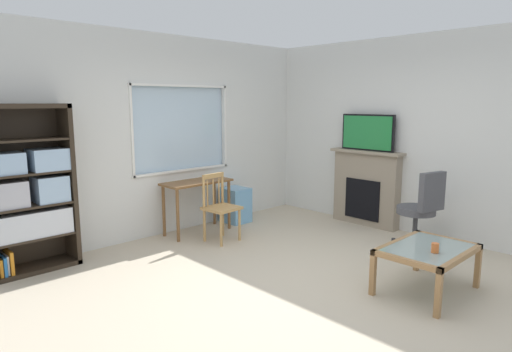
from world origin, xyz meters
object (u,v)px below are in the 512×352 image
Objects in this scene: wooden_chair at (220,207)px; fireplace at (366,188)px; bookshelf at (29,193)px; desk_under_window at (197,190)px; tv at (368,132)px; office_chair at (422,206)px; plastic_drawer_unit at (235,205)px; coffee_table at (428,253)px; sippy_cup at (435,248)px.

wooden_chair is 2.29m from fireplace.
bookshelf is 1.84× the size of desk_under_window.
tv is 0.85× the size of office_chair.
plastic_drawer_unit is at bearing 36.34° from wooden_chair.
bookshelf reaches higher than tv.
coffee_table is at bearing -80.84° from wooden_chair.
plastic_drawer_unit is at bearing 131.90° from fireplace.
tv is 9.49× the size of sippy_cup.
wooden_chair is 10.00× the size of sippy_cup.
bookshelf is at bearing 163.84° from wooden_chair.
office_chair reaches higher than desk_under_window.
office_chair is 1.05× the size of coffee_table.
coffee_table is at bearing -96.00° from plastic_drawer_unit.
coffee_table is 10.62× the size of sippy_cup.
fireplace reaches higher than sippy_cup.
fireplace reaches higher than coffee_table.
tv is 2.60m from coffee_table.
coffee_table is (-1.66, -1.74, -0.18)m from fireplace.
plastic_drawer_unit is 2.28m from tv.
sippy_cup is (2.47, -3.39, -0.37)m from bookshelf.
office_chair is (-0.46, -1.10, -0.84)m from tv.
bookshelf is 2.98m from plastic_drawer_unit.
wooden_chair reaches higher than desk_under_window.
desk_under_window is 2.53m from fireplace.
coffee_table is at bearing -133.38° from tv.
tv reaches higher than coffee_table.
bookshelf is at bearing 160.08° from fireplace.
tv is at bearing 67.56° from office_chair.
tv is at bearing -20.00° from bookshelf.
desk_under_window is 1.10× the size of wooden_chair.
plastic_drawer_unit is 0.47× the size of fireplace.
fireplace reaches higher than office_chair.
bookshelf reaches higher than fireplace.
desk_under_window is at bearing -176.24° from plastic_drawer_unit.
office_chair is at bearing -112.44° from tv.
wooden_chair is 2.45m from tv.
plastic_drawer_unit is at bearing 131.51° from tv.
office_chair is at bearing -71.75° from plastic_drawer_unit.
bookshelf reaches higher than desk_under_window.
sippy_cup is (-1.75, -1.86, -0.90)m from tv.
tv is (-0.02, 0.00, 0.83)m from fireplace.
coffee_table is (0.43, -2.66, -0.08)m from wooden_chair.
coffee_table is at bearing 47.29° from sippy_cup.
fireplace is 1.34× the size of tv.
fireplace is 1.20m from office_chair.
tv is 1.46m from office_chair.
coffee_table is (2.58, -3.28, -0.48)m from bookshelf.
fireplace is at bearing -34.38° from desk_under_window.
fireplace is (2.09, -0.91, 0.10)m from wooden_chair.
office_chair is 1.50m from sippy_cup.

